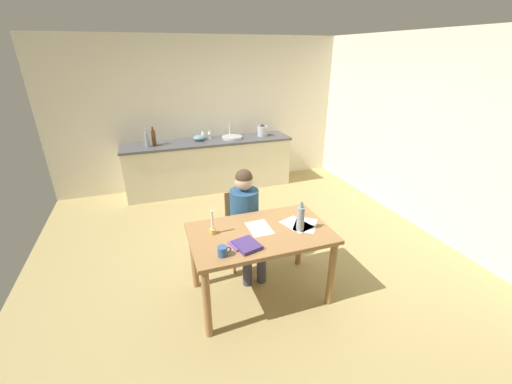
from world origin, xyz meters
TOP-DOWN VIEW (x-y plane):
  - ground_plane at (0.00, 0.00)m, footprint 5.20×5.20m
  - wall_back at (0.00, 2.60)m, footprint 5.20×0.12m
  - wall_right at (2.60, 0.00)m, footprint 0.12×5.20m
  - kitchen_counter at (0.00, 2.24)m, footprint 2.94×0.64m
  - dining_table at (-0.11, -0.74)m, footprint 1.34×0.81m
  - chair_at_table at (-0.09, -0.09)m, footprint 0.41×0.41m
  - person_seated at (-0.09, -0.23)m, footprint 0.33×0.60m
  - coffee_mug at (-0.54, -1.00)m, footprint 0.12×0.08m
  - candlestick at (-0.54, -0.62)m, footprint 0.06×0.06m
  - book_magazine at (-0.31, -0.94)m, footprint 0.25×0.27m
  - book_cookery at (-0.34, -0.89)m, footprint 0.23×0.21m
  - paper_letter at (0.36, -0.76)m, footprint 0.34×0.36m
  - paper_bill at (0.28, -0.73)m, footprint 0.30×0.35m
  - paper_envelope at (-0.09, -0.67)m, footprint 0.21×0.30m
  - wine_bottle_on_table at (0.26, -0.83)m, footprint 0.07×0.07m
  - sink_unit at (0.44, 2.24)m, footprint 0.36×0.36m
  - bottle_oil at (-1.02, 2.18)m, footprint 0.07×0.07m
  - bottle_vinegar at (-0.91, 2.25)m, footprint 0.07×0.07m
  - mixing_bowl at (-0.15, 2.30)m, footprint 0.21×0.21m
  - stovetop_kettle at (1.02, 2.24)m, footprint 0.18×0.18m
  - wine_glass_near_sink at (0.06, 2.39)m, footprint 0.07×0.07m
  - wine_glass_by_kettle at (-0.06, 2.39)m, footprint 0.07×0.07m

SIDE VIEW (x-z plane):
  - ground_plane at x=0.00m, z-range -0.04..0.00m
  - kitchen_counter at x=0.00m, z-range 0.00..0.90m
  - chair_at_table at x=-0.09m, z-range 0.05..0.91m
  - dining_table at x=-0.11m, z-range 0.27..1.03m
  - person_seated at x=-0.09m, z-range 0.08..1.28m
  - paper_letter at x=0.36m, z-range 0.76..0.76m
  - paper_bill at x=0.28m, z-range 0.76..0.76m
  - paper_envelope at x=-0.09m, z-range 0.76..0.76m
  - book_cookery at x=-0.34m, z-range 0.76..0.78m
  - book_magazine at x=-0.31m, z-range 0.76..0.79m
  - coffee_mug at x=-0.54m, z-range 0.76..0.85m
  - candlestick at x=-0.54m, z-range 0.70..0.95m
  - wine_bottle_on_table at x=0.26m, z-range 0.74..1.04m
  - sink_unit at x=0.44m, z-range 0.80..1.04m
  - mixing_bowl at x=-0.15m, z-range 0.90..0.99m
  - stovetop_kettle at x=1.02m, z-range 0.89..1.11m
  - wine_glass_near_sink at x=0.06m, z-range 0.93..1.09m
  - wine_glass_by_kettle at x=-0.06m, z-range 0.93..1.09m
  - bottle_oil at x=-1.02m, z-range 0.88..1.17m
  - bottle_vinegar at x=-0.91m, z-range 0.88..1.18m
  - wall_back at x=0.00m, z-range 0.00..2.60m
  - wall_right at x=2.60m, z-range 0.00..2.60m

